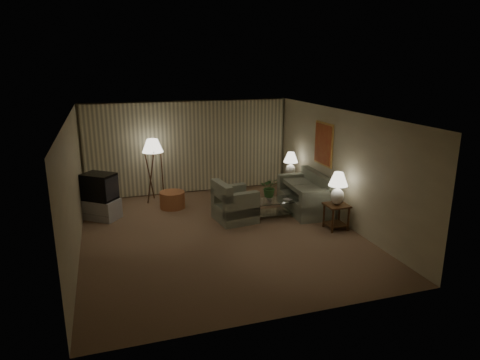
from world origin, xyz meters
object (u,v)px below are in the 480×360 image
side_table_near (336,212)px  side_table_far (290,183)px  sofa (305,196)px  floor_lamp (154,169)px  armchair (235,205)px  coffee_table (275,205)px  ottoman (172,200)px  table_lamp_near (338,186)px  table_lamp_far (291,162)px  crt_tv (99,187)px  tv_cabinet (101,209)px  vase (270,198)px

side_table_near → side_table_far: bearing=90.0°
sofa → floor_lamp: floor_lamp is taller
armchair → coffee_table: (1.06, 0.00, -0.12)m
side_table_near → sofa: bearing=96.3°
ottoman → coffee_table: bearing=-30.6°
sofa → side_table_far: size_ratio=3.14×
side_table_far → table_lamp_near: (0.00, -2.60, 0.65)m
ottoman → sofa: bearing=-21.9°
armchair → table_lamp_far: (2.07, 1.35, 0.62)m
table_lamp_near → table_lamp_far: 2.60m
crt_tv → floor_lamp: bearing=72.7°
coffee_table → ottoman: ottoman is taller
side_table_near → table_lamp_far: size_ratio=0.85×
tv_cabinet → floor_lamp: 1.87m
side_table_near → ottoman: 4.31m
tv_cabinet → vase: bearing=22.9°
side_table_near → floor_lamp: size_ratio=0.34×
side_table_near → floor_lamp: (-3.76, 3.36, 0.51)m
table_lamp_near → ottoman: size_ratio=1.15×
table_lamp_near → crt_tv: 5.73m
side_table_far → floor_lamp: (-3.76, 0.76, 0.52)m
table_lamp_far → tv_cabinet: (-5.20, -0.21, -0.77)m
armchair → floor_lamp: size_ratio=0.66×
side_table_near → coffee_table: bearing=129.1°
table_lamp_far → ottoman: 3.48m
sofa → crt_tv: bearing=-98.2°
side_table_far → vase: 1.78m
table_lamp_far → vase: bearing=-130.8°
side_table_near → vase: bearing=133.0°
table_lamp_near → floor_lamp: (-3.76, 3.36, -0.13)m
side_table_near → tv_cabinet: size_ratio=0.59×
sofa → vase: bearing=-81.0°
sofa → floor_lamp: size_ratio=1.07×
side_table_near → table_lamp_near: bearing=90.0°
side_table_near → vase: 1.71m
table_lamp_near → tv_cabinet: size_ratio=0.75×
sofa → ottoman: (-3.24, 1.30, -0.17)m
table_lamp_near → side_table_near: bearing=-90.0°
side_table_far → crt_tv: bearing=-177.6°
crt_tv → vase: 4.21m
ottoman → vase: size_ratio=4.61×
tv_cabinet → floor_lamp: floor_lamp is taller
armchair → tv_cabinet: 3.33m
sofa → floor_lamp: (-3.61, 2.01, 0.53)m
side_table_far → ottoman: 3.39m
crt_tv → tv_cabinet: bearing=0.0°
table_lamp_far → crt_tv: table_lamp_far is taller
vase → armchair: bearing=-179.9°
table_lamp_near → table_lamp_far: (0.00, 2.60, -0.03)m
sofa → table_lamp_near: size_ratio=2.46×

